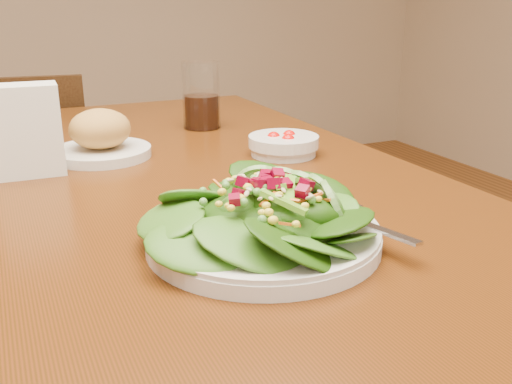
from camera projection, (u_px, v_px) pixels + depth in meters
dining_table at (148, 244)px, 0.91m from camera, size 0.90×1.40×0.75m
chair_far at (30, 205)px, 1.69m from camera, size 0.43×0.43×0.83m
salad_plate at (271, 220)px, 0.66m from camera, size 0.28×0.27×0.08m
bread_plate at (101, 138)px, 1.01m from camera, size 0.17×0.17×0.09m
tomato_bowl at (283, 145)px, 1.03m from camera, size 0.13×0.13×0.04m
drinking_glass at (201, 100)px, 1.23m from camera, size 0.08×0.08×0.14m
napkin_holder at (24, 128)px, 0.90m from camera, size 0.11×0.07×0.15m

